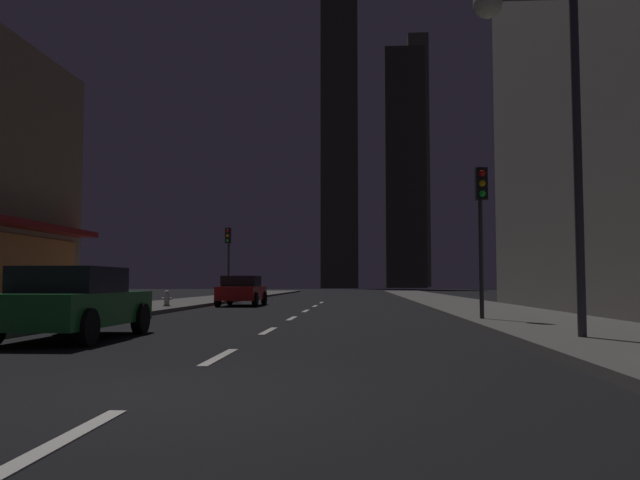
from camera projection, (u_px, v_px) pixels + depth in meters
The scene contains 13 objects.
ground_plane at pixel (324, 302), 38.41m from camera, with size 78.00×136.00×0.10m, color black.
sidewalk_right at pixel (441, 300), 37.99m from camera, with size 4.00×76.00×0.15m, color #605E59.
sidewalk_left at pixel (210, 300), 38.86m from camera, with size 4.00×76.00×0.15m, color #605E59.
lane_marking_center at pixel (292, 318), 20.09m from camera, with size 0.16×33.40×0.01m.
skyscraper_distant_tall at pixel (340, 120), 122.54m from camera, with size 6.96×6.60×64.57m, color #3B382C.
skyscraper_distant_mid at pixel (405, 168), 131.06m from camera, with size 8.18×5.72×49.24m, color #3C392D.
skyscraper_distant_short at pixel (419, 160), 165.51m from camera, with size 5.23×5.47×65.64m, color #514D3D.
car_parked_near at pixel (73, 302), 12.80m from camera, with size 1.98×4.24×1.45m.
car_parked_far at pixel (242, 291), 31.10m from camera, with size 1.98×4.24×1.45m.
fire_hydrant_far_left at pixel (167, 299), 26.60m from camera, with size 0.42×0.30×0.65m.
traffic_light_near_right at pixel (481, 208), 17.61m from camera, with size 0.32×0.48×4.20m.
traffic_light_far_left at pixel (228, 247), 37.14m from camera, with size 0.32×0.48×4.20m.
street_lamp_right at pixel (531, 74), 12.02m from camera, with size 1.96×0.56×6.58m.
Camera 1 is at (2.14, -6.52, 1.15)m, focal length 35.85 mm.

